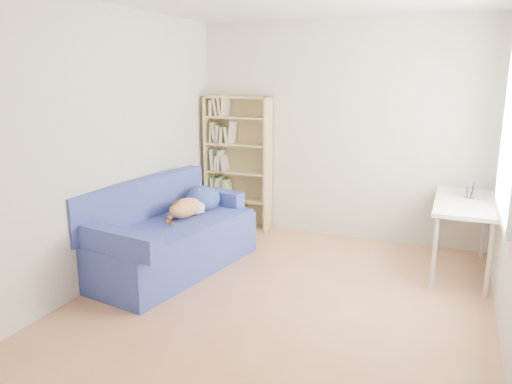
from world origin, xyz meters
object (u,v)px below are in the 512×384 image
(desk, at_px, (464,208))
(sofa, at_px, (170,235))
(bookshelf, at_px, (238,168))
(pen_cup, at_px, (470,191))

(desk, bearing_deg, sofa, -160.41)
(bookshelf, bearing_deg, desk, -11.95)
(sofa, distance_m, desk, 2.97)
(sofa, relative_size, bookshelf, 1.17)
(desk, bearing_deg, pen_cup, 74.28)
(sofa, distance_m, bookshelf, 1.62)
(pen_cup, bearing_deg, sofa, -158.07)
(desk, xyz_separation_m, pen_cup, (0.04, 0.15, 0.14))
(bookshelf, distance_m, pen_cup, 2.78)
(sofa, height_order, desk, sofa)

